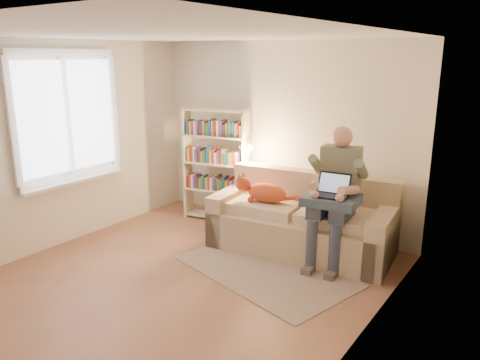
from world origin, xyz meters
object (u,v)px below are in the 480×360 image
Objects in this scene: laptop at (336,191)px; bookshelf at (216,159)px; cat at (259,191)px; sofa at (303,223)px; person at (336,188)px.

laptop is 2.19m from bookshelf.
cat is at bearing -36.47° from bookshelf.
person is at bearing -20.09° from sofa.
sofa is 0.74m from person.
laptop is (1.06, -0.05, 0.19)m from cat.
person reaches higher than sofa.
sofa is 0.68m from cat.
bookshelf is (-1.07, 0.49, 0.19)m from cat.
cat is (-0.52, -0.20, 0.39)m from sofa.
cat is 1.08m from laptop.
cat is (-0.99, -0.09, -0.18)m from person.
cat is 0.48× the size of bookshelf.
bookshelf is at bearing 149.01° from cat.
sofa is 1.44× the size of person.
person is at bearing 109.13° from laptop.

